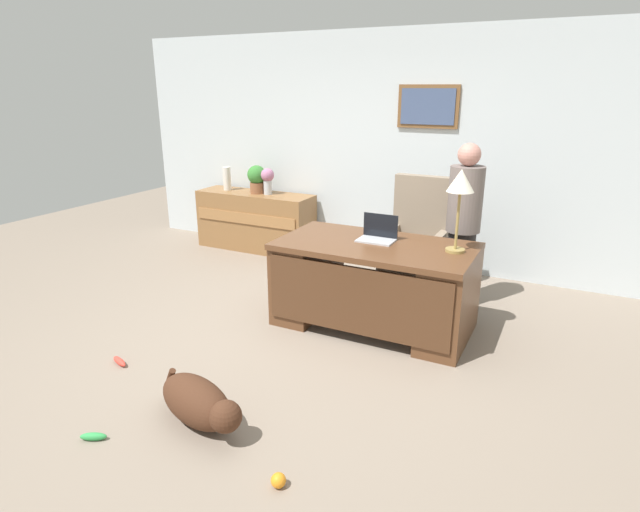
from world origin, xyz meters
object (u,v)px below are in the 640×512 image
object	(u,v)px
dog_lying	(199,403)
laptop	(378,234)
person_standing	(463,226)
desk_lamp	(461,186)
potted_plant	(257,178)
vase_empty	(227,179)
dog_toy_ball	(278,480)
vase_with_flowers	(268,179)
credenza	(256,221)
dog_toy_plush	(120,361)
dog_toy_bone	(93,437)
armchair	(417,244)
desk	(373,283)

from	to	relation	value
dog_lying	laptop	xyz separation A→B (m)	(0.44, 1.98, 0.68)
person_standing	desk_lamp	distance (m)	0.88
person_standing	dog_lying	world-z (taller)	person_standing
person_standing	potted_plant	world-z (taller)	person_standing
vase_empty	dog_toy_ball	size ratio (longest dim) A/B	3.64
laptop	vase_empty	distance (m)	2.99
dog_lying	vase_with_flowers	distance (m)	3.80
credenza	dog_toy_ball	bearing A→B (deg)	-55.09
credenza	dog_lying	world-z (taller)	credenza
credenza	dog_toy_plush	distance (m)	3.16
dog_toy_bone	laptop	bearing A→B (deg)	69.02
armchair	vase_empty	size ratio (longest dim) A/B	3.95
desk_lamp	dog_toy_plush	bearing A→B (deg)	-143.05
person_standing	vase_empty	world-z (taller)	person_standing
dog_lying	vase_with_flowers	bearing A→B (deg)	115.16
armchair	desk_lamp	world-z (taller)	desk_lamp
laptop	credenza	bearing A→B (deg)	148.23
person_standing	dog_toy_bone	xyz separation A→B (m)	(-1.53, -3.10, -0.79)
desk	vase_empty	world-z (taller)	vase_empty
dog_lying	desk_lamp	bearing A→B (deg)	59.92
armchair	desk_lamp	size ratio (longest dim) A/B	1.77
person_standing	dog_toy_plush	world-z (taller)	person_standing
dog_toy_bone	dog_toy_plush	size ratio (longest dim) A/B	0.87
desk_lamp	armchair	bearing A→B (deg)	122.98
desk_lamp	dog_toy_bone	xyz separation A→B (m)	(-1.62, -2.38, -1.30)
desk_lamp	potted_plant	distance (m)	3.22
armchair	dog_toy_ball	world-z (taller)	armchair
person_standing	desk_lamp	bearing A→B (deg)	-82.88
potted_plant	dog_toy_ball	xyz separation A→B (m)	(2.48, -3.61, -0.91)
armchair	dog_toy_ball	distance (m)	3.14
vase_with_flowers	dog_toy_ball	size ratio (longest dim) A/B	3.96
vase_with_flowers	potted_plant	world-z (taller)	potted_plant
credenza	armchair	xyz separation A→B (m)	(2.34, -0.52, 0.15)
dog_lying	vase_with_flowers	size ratio (longest dim) A/B	2.36
desk_lamp	dog_toy_ball	distance (m)	2.58
desk_lamp	potted_plant	xyz separation A→B (m)	(-2.87, 1.41, -0.37)
dog_toy_ball	vase_with_flowers	bearing A→B (deg)	122.66
potted_plant	dog_toy_ball	size ratio (longest dim) A/B	4.28
vase_empty	potted_plant	world-z (taller)	potted_plant
dog_lying	desk_lamp	distance (m)	2.54
dog_lying	potted_plant	bearing A→B (deg)	117.40
armchair	person_standing	distance (m)	0.59
vase_empty	desk_lamp	bearing A→B (deg)	-22.83
desk	vase_empty	xyz separation A→B (m)	(-2.68, 1.52, 0.49)
vase_with_flowers	desk	bearing A→B (deg)	-36.62
desk_lamp	dog_toy_plush	world-z (taller)	desk_lamp
dog_lying	potted_plant	world-z (taller)	potted_plant
armchair	potted_plant	distance (m)	2.39
person_standing	vase_empty	xyz separation A→B (m)	(-3.26, 0.69, 0.09)
credenza	dog_toy_bone	size ratio (longest dim) A/B	9.55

